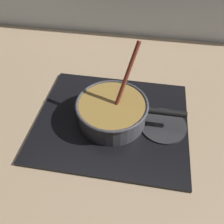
# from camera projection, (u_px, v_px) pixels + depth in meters

# --- Properties ---
(ground) EXTENTS (2.40, 1.60, 0.04)m
(ground) POSITION_uv_depth(u_px,v_px,m) (80.00, 148.00, 0.84)
(ground) COLOR #9E8466
(hob_plate) EXTENTS (0.56, 0.48, 0.01)m
(hob_plate) POSITION_uv_depth(u_px,v_px,m) (112.00, 120.00, 0.89)
(hob_plate) COLOR black
(hob_plate) RESTS_ON ground
(burner_ring) EXTENTS (0.16, 0.16, 0.01)m
(burner_ring) POSITION_uv_depth(u_px,v_px,m) (112.00, 119.00, 0.88)
(burner_ring) COLOR #592D0C
(burner_ring) RESTS_ON hob_plate
(spare_burner) EXTENTS (0.17, 0.17, 0.01)m
(spare_burner) POSITION_uv_depth(u_px,v_px,m) (163.00, 125.00, 0.86)
(spare_burner) COLOR #262628
(spare_burner) RESTS_ON hob_plate
(cooking_pan) EXTENTS (0.39, 0.26, 0.29)m
(cooking_pan) POSITION_uv_depth(u_px,v_px,m) (112.00, 111.00, 0.85)
(cooking_pan) COLOR #38383D
(cooking_pan) RESTS_ON hob_plate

